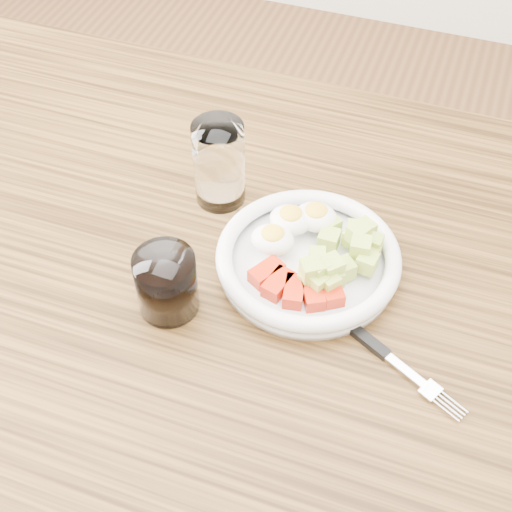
# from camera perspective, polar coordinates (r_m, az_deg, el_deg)

# --- Properties ---
(ground) EXTENTS (4.00, 4.00, 0.00)m
(ground) POSITION_cam_1_polar(r_m,az_deg,el_deg) (1.61, 0.23, -19.57)
(ground) COLOR brown
(ground) RESTS_ON ground
(dining_table) EXTENTS (1.50, 0.90, 0.77)m
(dining_table) POSITION_cam_1_polar(r_m,az_deg,el_deg) (1.02, 0.34, -5.42)
(dining_table) COLOR brown
(dining_table) RESTS_ON ground
(bowl) EXTENTS (0.24, 0.24, 0.06)m
(bowl) POSITION_cam_1_polar(r_m,az_deg,el_deg) (0.93, 4.28, -0.01)
(bowl) COLOR white
(bowl) RESTS_ON dining_table
(fork) EXTENTS (0.20, 0.11, 0.01)m
(fork) POSITION_cam_1_polar(r_m,az_deg,el_deg) (0.88, 9.35, -7.02)
(fork) COLOR black
(fork) RESTS_ON dining_table
(water_glass) EXTENTS (0.07, 0.07, 0.13)m
(water_glass) POSITION_cam_1_polar(r_m,az_deg,el_deg) (1.00, -2.97, 7.40)
(water_glass) COLOR white
(water_glass) RESTS_ON dining_table
(coffee_glass) EXTENTS (0.08, 0.08, 0.09)m
(coffee_glass) POSITION_cam_1_polar(r_m,az_deg,el_deg) (0.88, -7.17, -2.21)
(coffee_glass) COLOR white
(coffee_glass) RESTS_ON dining_table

